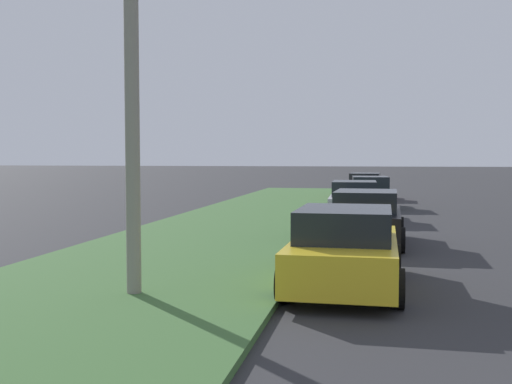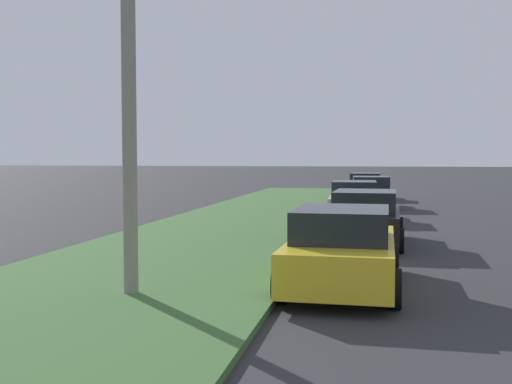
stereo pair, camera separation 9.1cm
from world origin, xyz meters
name	(u,v)px [view 2 (the right image)]	position (x,y,z in m)	size (l,w,h in m)	color
grass_median	(181,254)	(10.00, 7.43, 0.06)	(60.00, 6.00, 0.12)	#3D6633
parked_car_yellow	(342,249)	(7.08, 3.45, 0.72)	(4.34, 2.09, 1.47)	gold
parked_car_black	(365,218)	(12.83, 3.14, 0.72)	(4.36, 2.13, 1.47)	black
parked_car_silver	(354,201)	(19.37, 3.65, 0.72)	(4.34, 2.09, 1.47)	#B2B5BA
parked_car_green	(370,193)	(25.03, 3.09, 0.72)	(4.39, 2.20, 1.47)	#1E6B38
parked_car_red	(366,186)	(31.00, 3.39, 0.72)	(4.38, 2.18, 1.47)	red
streetlight	(149,32)	(5.60, 6.50, 4.39)	(0.52, 2.88, 7.50)	gray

